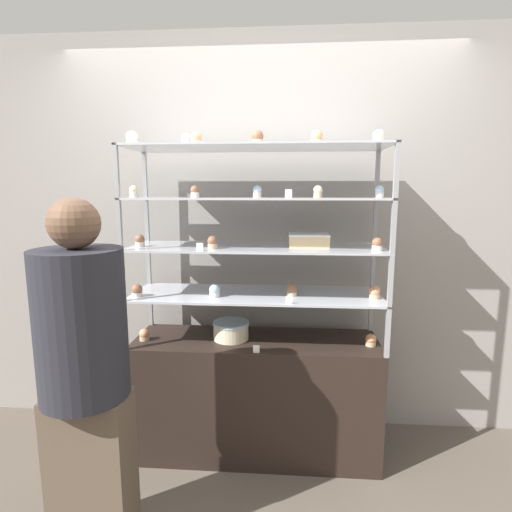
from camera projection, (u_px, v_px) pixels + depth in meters
The scene contains 34 objects.
ground_plane at pixel (256, 449), 2.51m from camera, with size 20.00×20.00×0.00m, color brown.
back_wall at pixel (260, 237), 2.67m from camera, with size 8.00×0.05×2.60m.
display_base at pixel (256, 395), 2.46m from camera, with size 1.46×0.45×0.73m.
display_riser_lower at pixel (256, 296), 2.36m from camera, with size 1.46×0.45×0.28m.
display_riser_middle at pixel (256, 249), 2.31m from camera, with size 1.46×0.45×0.28m.
display_riser_upper at pixel (256, 200), 2.27m from camera, with size 1.46×0.45×0.28m.
display_riser_top at pixel (256, 149), 2.22m from camera, with size 1.46×0.45×0.28m.
layer_cake_centerpiece at pixel (231, 330), 2.39m from camera, with size 0.22×0.22×0.11m.
sheet_cake_frosted at pixel (309, 240), 2.30m from camera, with size 0.23×0.15×0.07m.
cupcake_0 at pixel (144, 335), 2.38m from camera, with size 0.06×0.06×0.07m.
cupcake_1 at pixel (371, 340), 2.29m from camera, with size 0.06×0.06×0.07m.
price_tag_0 at pixel (256, 349), 2.19m from camera, with size 0.04×0.00×0.04m.
cupcake_2 at pixel (137, 291), 2.28m from camera, with size 0.06×0.06×0.07m.
cupcake_3 at pixel (215, 291), 2.28m from camera, with size 0.06×0.06×0.07m.
cupcake_4 at pixel (292, 290), 2.30m from camera, with size 0.06×0.06×0.07m.
cupcake_5 at pixel (375, 293), 2.24m from camera, with size 0.06×0.06×0.07m.
price_tag_1 at pixel (289, 300), 2.13m from camera, with size 0.04×0.00×0.04m.
cupcake_6 at pixel (140, 241), 2.29m from camera, with size 0.06×0.06×0.07m.
cupcake_7 at pixel (212, 243), 2.21m from camera, with size 0.06×0.06×0.07m.
cupcake_8 at pixel (377, 244), 2.13m from camera, with size 0.06×0.06×0.07m.
price_tag_2 at pixel (200, 247), 2.12m from camera, with size 0.04×0.00×0.04m.
cupcake_9 at pixel (134, 192), 2.19m from camera, with size 0.05×0.05×0.07m.
cupcake_10 at pixel (195, 192), 2.19m from camera, with size 0.05×0.05×0.07m.
cupcake_11 at pixel (257, 192), 2.21m from camera, with size 0.05×0.05×0.07m.
cupcake_12 at pixel (318, 192), 2.15m from camera, with size 0.05×0.05×0.07m.
cupcake_13 at pixel (379, 192), 2.17m from camera, with size 0.05×0.05×0.07m.
price_tag_3 at pixel (288, 194), 2.04m from camera, with size 0.04×0.00×0.04m.
cupcake_14 at pixel (132, 138), 2.16m from camera, with size 0.06×0.06×0.07m.
cupcake_15 at pixel (197, 139), 2.20m from camera, with size 0.06×0.06×0.07m.
cupcake_16 at pixel (257, 138), 2.13m from camera, with size 0.06×0.06×0.07m.
cupcake_17 at pixel (317, 137), 2.12m from camera, with size 0.06×0.06×0.07m.
cupcake_18 at pixel (379, 137), 2.11m from camera, with size 0.06×0.06×0.07m.
price_tag_4 at pixel (185, 138), 2.04m from camera, with size 0.04×0.00×0.04m.
customer_figure at pixel (85, 371), 1.70m from camera, with size 0.37×0.37×1.58m.
Camera 1 is at (0.17, -2.28, 1.60)m, focal length 28.00 mm.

